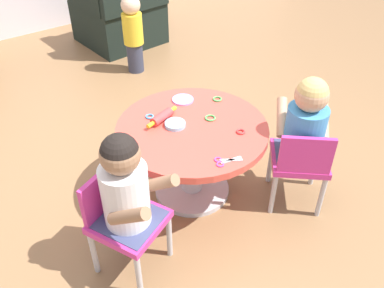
% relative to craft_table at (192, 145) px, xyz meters
% --- Properties ---
extents(ground_plane, '(10.00, 10.00, 0.00)m').
position_rel_craft_table_xyz_m(ground_plane, '(0.00, 0.00, -0.35)').
color(ground_plane, olive).
extents(craft_table, '(0.82, 0.82, 0.47)m').
position_rel_craft_table_xyz_m(craft_table, '(0.00, 0.00, 0.00)').
color(craft_table, silver).
rests_on(craft_table, ground).
extents(child_chair_left, '(0.40, 0.40, 0.54)m').
position_rel_craft_table_xyz_m(child_chair_left, '(-0.55, -0.21, -0.04)').
color(child_chair_left, '#B7B7BC').
rests_on(child_chair_left, ground).
extents(seated_child_left, '(0.39, 0.43, 0.51)m').
position_rel_craft_table_xyz_m(seated_child_left, '(-0.54, -0.25, 0.18)').
color(seated_child_left, '#3F4772').
rests_on(seated_child_left, ground).
extents(child_chair_right, '(0.42, 0.42, 0.54)m').
position_rel_craft_table_xyz_m(child_chair_right, '(0.42, -0.42, -0.04)').
color(child_chair_right, '#B7B7BC').
rests_on(child_chair_right, ground).
extents(seated_child_right, '(0.43, 0.44, 0.51)m').
position_rel_craft_table_xyz_m(seated_child_right, '(0.44, -0.39, 0.18)').
color(seated_child_right, '#3F4772').
rests_on(seated_child_right, ground).
extents(armchair_dark, '(0.76, 0.77, 0.85)m').
position_rel_craft_table_xyz_m(armchair_dark, '(0.73, 2.15, -0.04)').
color(armchair_dark, black).
rests_on(armchair_dark, ground).
extents(toddler_standing, '(0.17, 0.17, 0.67)m').
position_rel_craft_table_xyz_m(toddler_standing, '(0.52, 1.54, 0.01)').
color(toddler_standing, '#33384C').
rests_on(toddler_standing, ground).
extents(rolling_pin, '(0.23, 0.09, 0.05)m').
position_rel_craft_table_xyz_m(rolling_pin, '(-0.10, 0.14, 0.15)').
color(rolling_pin, '#D83F3F').
rests_on(rolling_pin, craft_table).
extents(craft_scissors, '(0.14, 0.10, 0.01)m').
position_rel_craft_table_xyz_m(craft_scissors, '(-0.05, -0.33, 0.13)').
color(craft_scissors, silver).
rests_on(craft_scissors, craft_table).
extents(playdough_blob_0, '(0.11, 0.11, 0.02)m').
position_rel_craft_table_xyz_m(playdough_blob_0, '(-0.07, 0.06, 0.13)').
color(playdough_blob_0, '#8CCCF2').
rests_on(playdough_blob_0, craft_table).
extents(playdough_blob_1, '(0.12, 0.12, 0.01)m').
position_rel_craft_table_xyz_m(playdough_blob_1, '(0.11, 0.24, 0.13)').
color(playdough_blob_1, '#CC99E5').
rests_on(playdough_blob_1, craft_table).
extents(cookie_cutter_0, '(0.05, 0.05, 0.01)m').
position_rel_craft_table_xyz_m(cookie_cutter_0, '(0.17, -0.19, 0.13)').
color(cookie_cutter_0, red).
rests_on(cookie_cutter_0, craft_table).
extents(cookie_cutter_1, '(0.05, 0.05, 0.01)m').
position_rel_craft_table_xyz_m(cookie_cutter_1, '(-0.13, 0.21, 0.13)').
color(cookie_cutter_1, '#3F99D8').
rests_on(cookie_cutter_1, craft_table).
extents(cookie_cutter_2, '(0.06, 0.06, 0.01)m').
position_rel_craft_table_xyz_m(cookie_cutter_2, '(0.12, 0.00, 0.13)').
color(cookie_cutter_2, '#4CB259').
rests_on(cookie_cutter_2, craft_table).
extents(cookie_cutter_3, '(0.06, 0.06, 0.01)m').
position_rel_craft_table_xyz_m(cookie_cutter_3, '(0.28, 0.13, 0.13)').
color(cookie_cutter_3, '#4CB259').
rests_on(cookie_cutter_3, craft_table).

